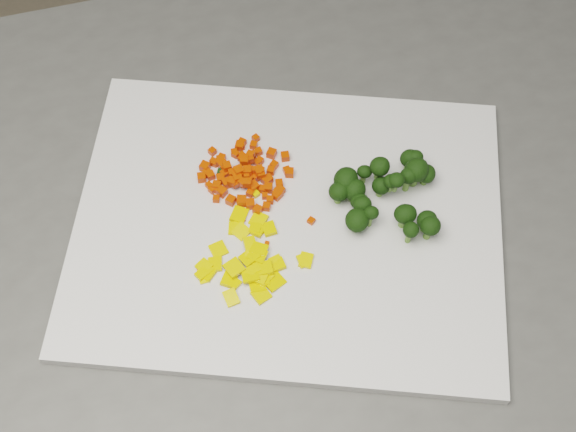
{
  "coord_description": "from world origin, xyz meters",
  "views": [
    {
      "loc": [
        -0.31,
        -0.15,
        1.61
      ],
      "look_at": [
        -0.32,
        0.25,
        0.92
      ],
      "focal_mm": 50.0,
      "sensor_mm": 36.0,
      "label": 1
    }
  ],
  "objects_px": {
    "cutting_board": "(288,224)",
    "carrot_pile": "(247,167)",
    "broccoli_pile": "(391,187)",
    "pepper_pile": "(249,257)",
    "counter_block": "(291,347)"
  },
  "relations": [
    {
      "from": "carrot_pile",
      "to": "counter_block",
      "type": "bearing_deg",
      "value": -15.25
    },
    {
      "from": "counter_block",
      "to": "carrot_pile",
      "type": "bearing_deg",
      "value": 164.75
    },
    {
      "from": "carrot_pile",
      "to": "broccoli_pile",
      "type": "bearing_deg",
      "value": -10.45
    },
    {
      "from": "broccoli_pile",
      "to": "counter_block",
      "type": "bearing_deg",
      "value": 171.89
    },
    {
      "from": "cutting_board",
      "to": "carrot_pile",
      "type": "relative_size",
      "value": 4.5
    },
    {
      "from": "counter_block",
      "to": "broccoli_pile",
      "type": "height_order",
      "value": "broccoli_pile"
    },
    {
      "from": "counter_block",
      "to": "cutting_board",
      "type": "distance_m",
      "value": 0.46
    },
    {
      "from": "counter_block",
      "to": "pepper_pile",
      "type": "distance_m",
      "value": 0.48
    },
    {
      "from": "carrot_pile",
      "to": "pepper_pile",
      "type": "xyz_separation_m",
      "value": [
        0.01,
        -0.1,
        -0.01
      ]
    },
    {
      "from": "cutting_board",
      "to": "carrot_pile",
      "type": "xyz_separation_m",
      "value": [
        -0.04,
        0.06,
        0.02
      ]
    },
    {
      "from": "cutting_board",
      "to": "broccoli_pile",
      "type": "xyz_separation_m",
      "value": [
        0.1,
        0.03,
        0.03
      ]
    },
    {
      "from": "pepper_pile",
      "to": "broccoli_pile",
      "type": "height_order",
      "value": "broccoli_pile"
    },
    {
      "from": "carrot_pile",
      "to": "pepper_pile",
      "type": "relative_size",
      "value": 0.86
    },
    {
      "from": "carrot_pile",
      "to": "broccoli_pile",
      "type": "distance_m",
      "value": 0.15
    },
    {
      "from": "carrot_pile",
      "to": "pepper_pile",
      "type": "distance_m",
      "value": 0.1
    }
  ]
}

